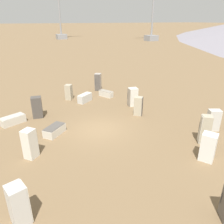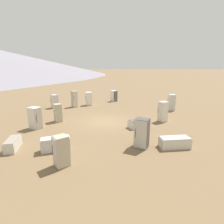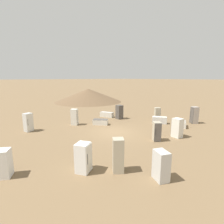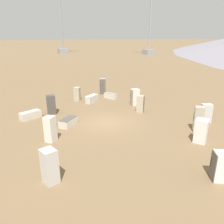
% 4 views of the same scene
% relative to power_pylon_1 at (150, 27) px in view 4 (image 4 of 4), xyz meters
% --- Properties ---
extents(ground_plane, '(1000.00, 1000.00, 0.00)m').
position_rel_power_pylon_1_xyz_m(ground_plane, '(44.84, 56.91, -10.10)').
color(ground_plane, brown).
extents(power_pylon_1, '(11.37, 3.90, 32.48)m').
position_rel_power_pylon_1_xyz_m(power_pylon_1, '(0.00, 0.00, 0.00)').
color(power_pylon_1, gray).
rests_on(power_pylon_1, ground_plane).
extents(power_pylon_2, '(10.91, 3.74, 31.17)m').
position_rel_power_pylon_1_xyz_m(power_pylon_2, '(27.89, -21.98, -0.41)').
color(power_pylon_2, gray).
rests_on(power_pylon_2, ground_plane).
extents(discarded_fridge_0, '(1.17, 1.56, 0.61)m').
position_rel_power_pylon_1_xyz_m(discarded_fridge_0, '(41.35, 50.53, -9.80)').
color(discarded_fridge_0, beige).
rests_on(discarded_fridge_0, ground_plane).
extents(discarded_fridge_1, '(0.80, 0.83, 1.73)m').
position_rel_power_pylon_1_xyz_m(discarded_fridge_1, '(50.49, 62.73, -9.23)').
color(discarded_fridge_1, silver).
rests_on(discarded_fridge_1, ground_plane).
extents(discarded_fridge_2, '(1.62, 1.36, 0.77)m').
position_rel_power_pylon_1_xyz_m(discarded_fridge_2, '(43.79, 51.04, -9.72)').
color(discarded_fridge_2, silver).
rests_on(discarded_fridge_2, ground_plane).
extents(discarded_fridge_3, '(0.90, 0.91, 1.86)m').
position_rel_power_pylon_1_xyz_m(discarded_fridge_3, '(41.25, 48.18, -9.17)').
color(discarded_fridge_3, '#A89E93').
rests_on(discarded_fridge_3, ground_plane).
extents(discarded_fridge_4, '(0.87, 0.86, 1.53)m').
position_rel_power_pylon_1_xyz_m(discarded_fridge_4, '(40.91, 55.89, -9.33)').
color(discarded_fridge_4, '#B2A88E').
rests_on(discarded_fridge_4, ground_plane).
extents(discarded_fridge_5, '(0.89, 0.89, 1.73)m').
position_rel_power_pylon_1_xyz_m(discarded_fridge_5, '(49.56, 58.34, -9.24)').
color(discarded_fridge_5, silver).
rests_on(discarded_fridge_5, ground_plane).
extents(discarded_fridge_6, '(0.96, 0.86, 1.51)m').
position_rel_power_pylon_1_xyz_m(discarded_fridge_6, '(37.61, 60.44, -9.34)').
color(discarded_fridge_6, silver).
rests_on(discarded_fridge_6, ground_plane).
extents(discarded_fridge_7, '(0.86, 0.75, 1.64)m').
position_rel_power_pylon_1_xyz_m(discarded_fridge_7, '(40.24, 53.88, -9.28)').
color(discarded_fridge_7, silver).
rests_on(discarded_fridge_7, ground_plane).
extents(discarded_fridge_8, '(0.86, 0.81, 1.70)m').
position_rel_power_pylon_1_xyz_m(discarded_fridge_8, '(48.36, 52.78, -9.25)').
color(discarded_fridge_8, '#4C4742').
rests_on(discarded_fridge_8, ground_plane).
extents(discarded_fridge_9, '(0.85, 0.86, 1.48)m').
position_rel_power_pylon_1_xyz_m(discarded_fridge_9, '(44.96, 49.74, -9.36)').
color(discarded_fridge_9, '#B2A88E').
rests_on(discarded_fridge_9, ground_plane).
extents(discarded_fridge_10, '(1.87, 1.33, 0.62)m').
position_rel_power_pylon_1_xyz_m(discarded_fridge_10, '(50.23, 53.22, -9.79)').
color(discarded_fridge_10, beige).
rests_on(discarded_fridge_10, ground_plane).
extents(discarded_fridge_11, '(0.84, 0.82, 1.88)m').
position_rel_power_pylon_1_xyz_m(discarded_fridge_11, '(39.59, 61.48, -9.16)').
color(discarded_fridge_11, '#B2A88E').
rests_on(discarded_fridge_11, ground_plane).
extents(discarded_fridge_12, '(0.99, 1.00, 1.61)m').
position_rel_power_pylon_1_xyz_m(discarded_fridge_12, '(40.83, 62.87, -9.29)').
color(discarded_fridge_12, white).
rests_on(discarded_fridge_12, ground_plane).
extents(discarded_fridge_13, '(1.71, 1.62, 0.59)m').
position_rel_power_pylon_1_xyz_m(discarded_fridge_13, '(47.79, 56.21, -9.80)').
color(discarded_fridge_13, beige).
rests_on(discarded_fridge_13, ground_plane).
extents(discarded_fridge_14, '(0.98, 0.96, 1.46)m').
position_rel_power_pylon_1_xyz_m(discarded_fridge_14, '(43.14, 66.17, -9.37)').
color(discarded_fridge_14, white).
rests_on(discarded_fridge_14, ground_plane).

